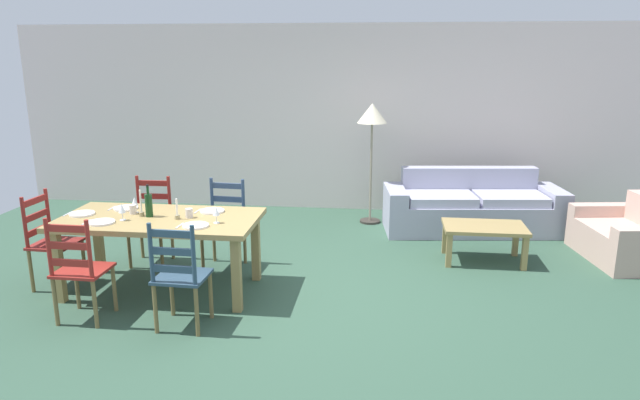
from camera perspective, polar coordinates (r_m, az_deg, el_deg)
name	(u,v)px	position (r m, az deg, el deg)	size (l,w,h in m)	color
ground_plane	(302,295)	(5.63, -1.78, -9.46)	(9.60, 9.60, 0.02)	#2F4D3B
wall_far	(335,118)	(8.48, 1.49, 8.17)	(9.60, 0.16, 2.70)	silver
dining_table	(160,226)	(5.69, -15.78, -2.51)	(1.90, 0.96, 0.75)	#9C824D
dining_chair_near_left	(79,269)	(5.33, -22.98, -6.41)	(0.43, 0.41, 0.96)	maroon
dining_chair_near_right	(180,275)	(4.92, -13.90, -7.35)	(0.43, 0.41, 0.96)	#2A4255
dining_chair_far_left	(151,221)	(6.57, -16.54, -2.02)	(0.43, 0.41, 0.96)	maroon
dining_chair_far_right	(225,224)	(6.26, -9.52, -2.41)	(0.45, 0.43, 0.96)	navy
dining_chair_head_west	(50,241)	(6.24, -25.42, -3.69)	(0.42, 0.44, 0.96)	maroon
dinner_plate_near_left	(102,222)	(5.64, -21.04, -2.09)	(0.24, 0.24, 0.02)	white
fork_near_left	(86,222)	(5.71, -22.37, -2.07)	(0.02, 0.17, 0.01)	silver
dinner_plate_near_right	(196,225)	(5.28, -12.36, -2.51)	(0.24, 0.24, 0.02)	white
fork_near_right	(180,226)	(5.34, -13.88, -2.50)	(0.02, 0.17, 0.01)	silver
dinner_plate_far_left	(126,208)	(6.07, -18.89, -0.78)	(0.24, 0.24, 0.02)	white
fork_far_left	(112,208)	(6.14, -20.14, -0.78)	(0.02, 0.17, 0.01)	silver
dinner_plate_far_right	(212,211)	(5.74, -10.75, -1.08)	(0.24, 0.24, 0.02)	white
fork_far_right	(198,211)	(5.79, -12.16, -1.09)	(0.02, 0.17, 0.01)	silver
dinner_plate_head_west	(82,214)	(6.01, -22.74, -1.28)	(0.24, 0.24, 0.02)	white
fork_head_west	(68,214)	(6.08, -23.96, -1.28)	(0.02, 0.17, 0.01)	silver
wine_bottle	(149,205)	(5.69, -16.79, -0.45)	(0.07, 0.07, 0.32)	#143819
wine_glass_near_left	(122,209)	(5.64, -19.24, -0.86)	(0.06, 0.06, 0.16)	white
wine_glass_near_right	(216,212)	(5.32, -10.38, -1.15)	(0.06, 0.06, 0.16)	white
wine_glass_far_left	(135,202)	(5.87, -18.09, -0.17)	(0.06, 0.06, 0.16)	white
coffee_cup_primary	(189,213)	(5.57, -12.98, -1.29)	(0.07, 0.07, 0.09)	beige
coffee_cup_secondary	(133,209)	(5.86, -18.24, -0.89)	(0.07, 0.07, 0.09)	beige
candle_tall	(141,209)	(5.74, -17.48, -0.84)	(0.05, 0.05, 0.26)	#998C66
candle_short	(177,214)	(5.55, -14.13, -1.33)	(0.05, 0.05, 0.20)	#998C66
couch	(471,208)	(7.78, 14.94, -0.81)	(2.36, 1.06, 0.80)	#9F9FB5
coffee_table	(484,231)	(6.61, 16.14, -3.01)	(0.90, 0.56, 0.42)	#9C824D
armchair_upholstered	(630,238)	(7.33, 28.63, -3.39)	(0.96, 1.26, 0.72)	#CCA494
standing_lamp	(372,121)	(7.68, 5.25, 7.93)	(0.40, 0.40, 1.64)	#332D28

